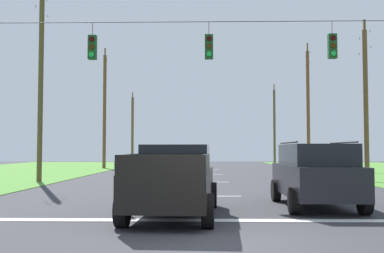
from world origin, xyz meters
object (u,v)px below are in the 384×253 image
utility_pole_mid_right (366,100)px  utility_pole_distant_right (105,109)px  overhead_signal_span (213,92)px  utility_pole_far_right (308,107)px  distant_car_oncoming (146,164)px  utility_pole_far_left (41,80)px  suv_black (315,174)px  distant_car_crossing_white (308,165)px  utility_pole_distant_left (132,129)px  pickup_truck (174,180)px  utility_pole_near_left (274,125)px

utility_pole_mid_right → utility_pole_distant_right: bearing=136.6°
overhead_signal_span → utility_pole_far_right: 26.10m
distant_car_oncoming → utility_pole_far_left: size_ratio=0.38×
suv_black → distant_car_crossing_white: (3.36, 15.44, -0.27)m
utility_pole_far_right → utility_pole_distant_right: 19.21m
suv_black → distant_car_oncoming: size_ratio=1.12×
utility_pole_mid_right → utility_pole_distant_left: utility_pole_distant_left is taller
distant_car_crossing_white → distant_car_oncoming: bearing=164.0°
pickup_truck → utility_pole_distant_right: size_ratio=0.47×
pickup_truck → utility_pole_distant_right: bearing=105.7°
pickup_truck → utility_pole_distant_right: 32.19m
overhead_signal_span → distant_car_crossing_white: (6.49, 12.40, -3.26)m
distant_car_oncoming → utility_pole_distant_right: (-5.28, 10.19, 4.92)m
pickup_truck → distant_car_crossing_white: pickup_truck is taller
overhead_signal_span → utility_pole_mid_right: bearing=42.8°
utility_pole_mid_right → utility_pole_distant_right: size_ratio=0.79×
distant_car_oncoming → pickup_truck: bearing=-80.8°
pickup_truck → utility_pole_mid_right: (10.00, 13.06, 3.65)m
overhead_signal_span → utility_pole_near_left: bearing=77.7°
utility_pole_far_left → utility_pole_far_right: bearing=41.5°
overhead_signal_span → utility_pole_distant_right: bearing=110.8°
utility_pole_distant_right → utility_pole_distant_left: size_ratio=1.25×
utility_pole_distant_left → utility_pole_far_left: bearing=-90.0°
overhead_signal_span → suv_black: size_ratio=3.77×
distant_car_crossing_white → distant_car_oncoming: 11.46m
pickup_truck → utility_pole_far_right: 31.42m
distant_car_oncoming → utility_pole_mid_right: (13.32, -7.40, 3.83)m
pickup_truck → utility_pole_distant_left: bearing=100.2°
utility_pole_distant_right → suv_black: bearing=-65.8°
distant_car_oncoming → utility_pole_distant_left: bearing=101.0°
utility_pole_far_right → utility_pole_mid_right: bearing=-92.0°
utility_pole_far_right → utility_pole_distant_left: utility_pole_far_right is taller
utility_pole_distant_right → utility_pole_distant_left: utility_pole_distant_right is taller
utility_pole_far_right → distant_car_crossing_white: bearing=-103.5°
overhead_signal_span → utility_pole_mid_right: (8.80, 8.16, 0.57)m
utility_pole_near_left → utility_pole_far_left: (-18.34, -32.87, 0.84)m
overhead_signal_span → suv_black: bearing=-44.1°
utility_pole_mid_right → utility_pole_distant_right: (-18.60, 17.59, 1.09)m
utility_pole_far_left → utility_pole_distant_left: (0.01, 33.56, -1.20)m
distant_car_oncoming → utility_pole_near_left: size_ratio=0.42×
overhead_signal_span → suv_black: 5.29m
pickup_truck → utility_pole_distant_left: size_ratio=0.59×
distant_car_crossing_white → utility_pole_far_right: size_ratio=0.38×
utility_pole_near_left → utility_pole_distant_left: (-18.33, 0.69, -0.36)m
suv_black → utility_pole_distant_right: bearing=114.2°
utility_pole_far_right → utility_pole_far_left: utility_pole_far_right is taller
distant_car_crossing_white → utility_pole_far_left: utility_pole_far_left is taller
utility_pole_far_right → utility_pole_distant_right: size_ratio=1.00×
pickup_truck → utility_pole_far_left: size_ratio=0.48×
utility_pole_far_left → utility_pole_mid_right: bearing=1.6°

